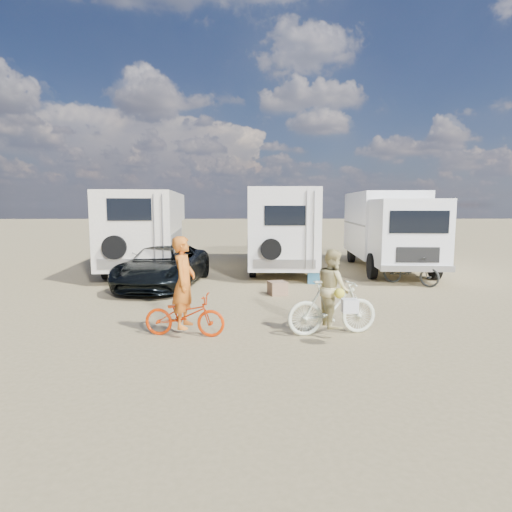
{
  "coord_description": "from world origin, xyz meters",
  "views": [
    {
      "loc": [
        -1.49,
        -9.64,
        2.6
      ],
      "look_at": [
        -1.25,
        1.06,
        1.3
      ],
      "focal_mm": 29.53,
      "sensor_mm": 36.0,
      "label": 1
    }
  ],
  "objects_px": {
    "rv_main": "(281,230)",
    "box_truck": "(389,231)",
    "bike_man": "(185,315)",
    "cooler": "(316,277)",
    "bike_woman": "(332,308)",
    "rider_man": "(184,291)",
    "crate": "(277,288)",
    "rider_woman": "(333,297)",
    "rv_left": "(148,232)",
    "dark_suv": "(164,266)",
    "bike_parked": "(411,270)"
  },
  "relations": [
    {
      "from": "rv_main",
      "to": "box_truck",
      "type": "distance_m",
      "value": 4.31
    },
    {
      "from": "bike_man",
      "to": "cooler",
      "type": "height_order",
      "value": "bike_man"
    },
    {
      "from": "bike_woman",
      "to": "box_truck",
      "type": "bearing_deg",
      "value": -34.5
    },
    {
      "from": "rider_man",
      "to": "crate",
      "type": "xyz_separation_m",
      "value": [
        2.13,
        3.83,
        -0.71
      ]
    },
    {
      "from": "rv_main",
      "to": "bike_man",
      "type": "height_order",
      "value": "rv_main"
    },
    {
      "from": "rider_woman",
      "to": "crate",
      "type": "distance_m",
      "value": 3.95
    },
    {
      "from": "bike_man",
      "to": "rider_man",
      "type": "xyz_separation_m",
      "value": [
        0.0,
        0.0,
        0.48
      ]
    },
    {
      "from": "cooler",
      "to": "crate",
      "type": "distance_m",
      "value": 2.26
    },
    {
      "from": "rider_woman",
      "to": "rv_left",
      "type": "bearing_deg",
      "value": 23.72
    },
    {
      "from": "bike_woman",
      "to": "rider_man",
      "type": "height_order",
      "value": "rider_man"
    },
    {
      "from": "rv_main",
      "to": "rider_woman",
      "type": "bearing_deg",
      "value": -85.28
    },
    {
      "from": "rv_main",
      "to": "rider_woman",
      "type": "xyz_separation_m",
      "value": [
        0.32,
        -8.87,
        -0.82
      ]
    },
    {
      "from": "bike_woman",
      "to": "rider_woman",
      "type": "bearing_deg",
      "value": 80.6
    },
    {
      "from": "rv_main",
      "to": "rider_woman",
      "type": "distance_m",
      "value": 8.91
    },
    {
      "from": "rv_main",
      "to": "rv_left",
      "type": "relative_size",
      "value": 0.97
    },
    {
      "from": "rv_left",
      "to": "dark_suv",
      "type": "height_order",
      "value": "rv_left"
    },
    {
      "from": "rv_left",
      "to": "crate",
      "type": "bearing_deg",
      "value": -49.94
    },
    {
      "from": "box_truck",
      "to": "cooler",
      "type": "bearing_deg",
      "value": -134.67
    },
    {
      "from": "cooler",
      "to": "crate",
      "type": "relative_size",
      "value": 1.11
    },
    {
      "from": "box_truck",
      "to": "dark_suv",
      "type": "height_order",
      "value": "box_truck"
    },
    {
      "from": "box_truck",
      "to": "bike_woman",
      "type": "bearing_deg",
      "value": -110.61
    },
    {
      "from": "rider_man",
      "to": "cooler",
      "type": "relative_size",
      "value": 3.35
    },
    {
      "from": "rider_woman",
      "to": "bike_parked",
      "type": "distance_m",
      "value": 6.39
    },
    {
      "from": "box_truck",
      "to": "bike_parked",
      "type": "bearing_deg",
      "value": -91.34
    },
    {
      "from": "rv_left",
      "to": "box_truck",
      "type": "bearing_deg",
      "value": -6.24
    },
    {
      "from": "bike_parked",
      "to": "cooler",
      "type": "xyz_separation_m",
      "value": [
        -3.03,
        0.32,
        -0.27
      ]
    },
    {
      "from": "rv_left",
      "to": "bike_parked",
      "type": "bearing_deg",
      "value": -25.21
    },
    {
      "from": "box_truck",
      "to": "rv_left",
      "type": "bearing_deg",
      "value": -176.99
    },
    {
      "from": "rider_man",
      "to": "crate",
      "type": "height_order",
      "value": "rider_man"
    },
    {
      "from": "rider_man",
      "to": "rider_woman",
      "type": "xyz_separation_m",
      "value": [
        2.96,
        0.01,
        -0.13
      ]
    },
    {
      "from": "bike_woman",
      "to": "cooler",
      "type": "height_order",
      "value": "bike_woman"
    },
    {
      "from": "bike_woman",
      "to": "bike_parked",
      "type": "height_order",
      "value": "bike_woman"
    },
    {
      "from": "dark_suv",
      "to": "bike_parked",
      "type": "bearing_deg",
      "value": 5.85
    },
    {
      "from": "rv_main",
      "to": "rv_left",
      "type": "height_order",
      "value": "rv_main"
    },
    {
      "from": "rv_main",
      "to": "bike_man",
      "type": "relative_size",
      "value": 4.33
    },
    {
      "from": "rv_main",
      "to": "box_truck",
      "type": "bearing_deg",
      "value": -2.6
    },
    {
      "from": "rv_main",
      "to": "bike_man",
      "type": "distance_m",
      "value": 9.33
    },
    {
      "from": "bike_woman",
      "to": "bike_parked",
      "type": "distance_m",
      "value": 6.38
    },
    {
      "from": "box_truck",
      "to": "rider_man",
      "type": "bearing_deg",
      "value": -124.74
    },
    {
      "from": "box_truck",
      "to": "bike_man",
      "type": "bearing_deg",
      "value": -124.74
    },
    {
      "from": "bike_man",
      "to": "bike_woman",
      "type": "bearing_deg",
      "value": -82.26
    },
    {
      "from": "bike_parked",
      "to": "rider_man",
      "type": "bearing_deg",
      "value": 170.93
    },
    {
      "from": "rv_left",
      "to": "bike_man",
      "type": "distance_m",
      "value": 9.22
    },
    {
      "from": "box_truck",
      "to": "dark_suv",
      "type": "xyz_separation_m",
      "value": [
        -8.35,
        -3.24,
        -0.9
      ]
    },
    {
      "from": "bike_man",
      "to": "bike_parked",
      "type": "relative_size",
      "value": 0.87
    },
    {
      "from": "rv_main",
      "to": "rider_man",
      "type": "bearing_deg",
      "value": -103.89
    },
    {
      "from": "bike_man",
      "to": "bike_woman",
      "type": "xyz_separation_m",
      "value": [
        2.96,
        0.01,
        0.13
      ]
    },
    {
      "from": "dark_suv",
      "to": "bike_parked",
      "type": "xyz_separation_m",
      "value": [
        8.02,
        0.02,
        -0.18
      ]
    },
    {
      "from": "rider_man",
      "to": "rider_woman",
      "type": "relative_size",
      "value": 1.16
    },
    {
      "from": "box_truck",
      "to": "rider_woman",
      "type": "distance_m",
      "value": 9.39
    }
  ]
}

